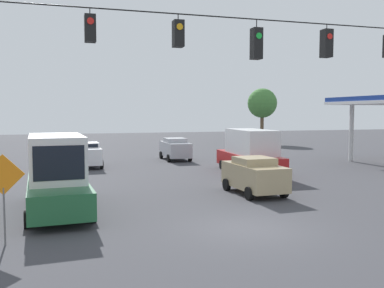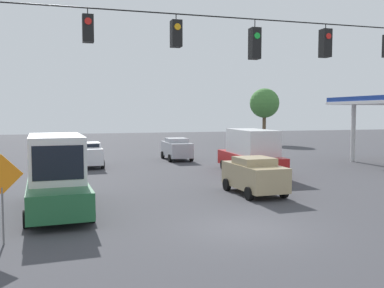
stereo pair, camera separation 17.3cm
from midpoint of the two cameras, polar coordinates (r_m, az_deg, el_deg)
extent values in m
plane|color=#3D3D42|center=(15.49, 7.50, -11.20)|extent=(140.00, 140.00, 0.00)
cylinder|color=black|center=(14.72, 8.74, 16.12)|extent=(21.33, 0.04, 0.04)
cube|color=black|center=(15.90, 17.65, 12.67)|extent=(0.32, 0.36, 0.96)
cylinder|color=black|center=(16.00, 17.70, 14.69)|extent=(0.03, 0.03, 0.18)
cylinder|color=red|center=(15.78, 18.07, 13.52)|extent=(0.20, 0.02, 0.20)
cube|color=black|center=(14.58, 8.70, 13.09)|extent=(0.32, 0.36, 1.01)
cylinder|color=black|center=(14.69, 8.73, 15.59)|extent=(0.03, 0.03, 0.28)
cylinder|color=green|center=(14.44, 9.04, 14.08)|extent=(0.20, 0.02, 0.20)
cube|color=black|center=(13.71, -1.76, 14.47)|extent=(0.32, 0.36, 0.82)
cylinder|color=black|center=(13.80, -1.77, 16.55)|extent=(0.03, 0.03, 0.20)
cylinder|color=orange|center=(13.56, -1.55, 15.37)|extent=(0.20, 0.02, 0.20)
cube|color=black|center=(13.29, -13.33, 14.74)|extent=(0.32, 0.36, 0.79)
cylinder|color=black|center=(13.39, -13.37, 16.83)|extent=(0.03, 0.03, 0.20)
cylinder|color=red|center=(13.14, -13.30, 15.66)|extent=(0.20, 0.02, 0.20)
cube|color=#A8AAB2|center=(36.76, -1.93, -0.70)|extent=(1.86, 4.34, 1.20)
cube|color=#A8AAB2|center=(36.70, -1.94, 0.51)|extent=(1.70, 1.92, 0.36)
cube|color=black|center=(37.63, -2.30, 0.61)|extent=(1.47, 0.03, 0.25)
cylinder|color=black|center=(38.41, -1.13, -1.39)|extent=(0.22, 0.64, 0.64)
cylinder|color=black|center=(37.97, -3.80, -1.46)|extent=(0.22, 0.64, 0.64)
cylinder|color=black|center=(35.71, 0.05, -1.82)|extent=(0.22, 0.64, 0.64)
cylinder|color=black|center=(35.24, -2.81, -1.91)|extent=(0.22, 0.64, 0.64)
cube|color=tan|center=(21.74, 8.51, -4.26)|extent=(1.99, 4.11, 1.18)
cube|color=tan|center=(21.64, 8.53, -2.24)|extent=(1.76, 1.84, 0.36)
cube|color=black|center=(22.44, 7.49, -1.99)|extent=(1.48, 0.07, 0.25)
cylinder|color=black|center=(23.41, 9.05, -5.12)|extent=(0.24, 0.65, 0.64)
cylinder|color=black|center=(22.62, 4.88, -5.41)|extent=(0.24, 0.65, 0.64)
cylinder|color=black|center=(21.14, 12.37, -6.18)|extent=(0.24, 0.65, 0.64)
cylinder|color=black|center=(20.27, 7.85, -6.57)|extent=(0.24, 0.65, 0.64)
cube|color=#236038|center=(18.60, -17.28, -6.15)|extent=(2.66, 6.96, 1.00)
cube|color=silver|center=(18.74, -17.42, -1.67)|extent=(2.34, 4.49, 1.85)
cube|color=black|center=(16.56, -17.13, -2.43)|extent=(1.84, 0.12, 1.29)
cylinder|color=black|center=(16.52, -20.96, -9.32)|extent=(0.25, 0.65, 0.64)
cylinder|color=black|center=(16.61, -12.91, -9.07)|extent=(0.25, 0.65, 0.64)
cylinder|color=black|center=(20.87, -20.68, -6.50)|extent=(0.25, 0.65, 0.64)
cylinder|color=black|center=(20.95, -14.35, -6.31)|extent=(0.25, 0.65, 0.64)
cube|color=red|center=(29.13, 7.88, -2.26)|extent=(2.57, 7.28, 1.00)
cube|color=silver|center=(28.68, 8.17, 0.28)|extent=(2.28, 4.69, 1.64)
cube|color=black|center=(30.83, 6.55, 0.57)|extent=(1.81, 0.10, 1.15)
cylinder|color=black|center=(31.76, 8.19, -2.63)|extent=(0.25, 0.65, 0.64)
cylinder|color=black|center=(30.98, 4.30, -2.77)|extent=(0.25, 0.65, 0.64)
cylinder|color=black|center=(27.53, 11.88, -3.74)|extent=(0.25, 0.65, 0.64)
cylinder|color=black|center=(26.63, 7.49, -3.96)|extent=(0.25, 0.65, 0.64)
cube|color=silver|center=(32.94, -13.55, -1.44)|extent=(1.97, 4.29, 1.17)
cube|color=silver|center=(32.88, -13.57, -0.11)|extent=(1.76, 1.91, 0.36)
cube|color=black|center=(31.94, -13.44, -0.24)|extent=(1.49, 0.06, 0.25)
cylinder|color=black|center=(31.58, -15.01, -2.77)|extent=(0.24, 0.65, 0.64)
cylinder|color=black|center=(31.73, -11.65, -2.68)|extent=(0.24, 0.65, 0.64)
cylinder|color=black|center=(34.31, -15.26, -2.22)|extent=(0.24, 0.65, 0.64)
cylinder|color=black|center=(34.45, -12.17, -2.14)|extent=(0.24, 0.65, 0.64)
cone|color=orange|center=(17.40, -19.19, -8.72)|extent=(0.44, 0.44, 0.56)
cone|color=orange|center=(20.57, -18.27, -6.70)|extent=(0.44, 0.44, 0.56)
cone|color=orange|center=(23.60, -18.54, -5.31)|extent=(0.44, 0.44, 0.56)
cone|color=orange|center=(26.98, -17.94, -4.11)|extent=(0.44, 0.44, 0.56)
cone|color=orange|center=(30.10, -17.87, -3.25)|extent=(0.44, 0.44, 0.56)
cone|color=orange|center=(33.03, -17.99, -2.60)|extent=(0.44, 0.44, 0.56)
cylinder|color=silver|center=(37.89, 20.82, 1.53)|extent=(0.36, 0.36, 4.96)
cylinder|color=slate|center=(14.65, -23.60, -8.81)|extent=(0.06, 0.06, 1.80)
cube|color=orange|center=(14.42, -23.75, -3.74)|extent=(1.27, 0.04, 1.27)
cylinder|color=brown|center=(56.95, 9.68, 2.21)|extent=(0.46, 0.46, 4.22)
sphere|color=#427A38|center=(56.92, 9.72, 5.40)|extent=(3.85, 3.85, 3.85)
camera|label=1|loc=(0.09, -89.77, 0.02)|focal=40.00mm
camera|label=2|loc=(0.09, 90.23, -0.02)|focal=40.00mm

